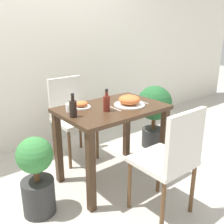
% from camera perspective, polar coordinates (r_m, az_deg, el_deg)
% --- Properties ---
extents(ground_plane, '(16.00, 16.00, 0.00)m').
position_cam_1_polar(ground_plane, '(2.75, 0.00, -14.05)').
color(ground_plane, '#B7B2A8').
extents(wall_back, '(8.00, 0.05, 2.60)m').
position_cam_1_polar(wall_back, '(3.38, -13.70, 14.97)').
color(wall_back, white).
rests_on(wall_back, ground_plane).
extents(dining_table, '(0.97, 0.65, 0.75)m').
position_cam_1_polar(dining_table, '(2.47, 0.00, -1.88)').
color(dining_table, '#3D2819').
rests_on(dining_table, ground_plane).
extents(chair_near, '(0.42, 0.42, 0.92)m').
position_cam_1_polar(chair_near, '(2.07, 12.68, -9.55)').
color(chair_near, silver).
rests_on(chair_near, ground_plane).
extents(chair_far, '(0.42, 0.42, 0.92)m').
position_cam_1_polar(chair_far, '(3.01, -8.99, -0.23)').
color(chair_far, silver).
rests_on(chair_far, ground_plane).
extents(food_plate, '(0.29, 0.29, 0.10)m').
position_cam_1_polar(food_plate, '(2.47, 3.81, 2.45)').
color(food_plate, white).
rests_on(food_plate, dining_table).
extents(side_plate, '(0.17, 0.17, 0.06)m').
position_cam_1_polar(side_plate, '(2.41, -6.68, 1.56)').
color(side_plate, white).
rests_on(side_plate, dining_table).
extents(drink_cup, '(0.07, 0.07, 0.07)m').
position_cam_1_polar(drink_cup, '(2.31, -9.13, 0.92)').
color(drink_cup, white).
rests_on(drink_cup, dining_table).
extents(sauce_bottle, '(0.06, 0.06, 0.20)m').
position_cam_1_polar(sauce_bottle, '(2.17, -8.48, 0.92)').
color(sauce_bottle, black).
rests_on(sauce_bottle, dining_table).
extents(condiment_bottle, '(0.06, 0.06, 0.20)m').
position_cam_1_polar(condiment_bottle, '(2.29, -1.18, 2.10)').
color(condiment_bottle, maroon).
rests_on(condiment_bottle, dining_table).
extents(fork_utensil, '(0.02, 0.17, 0.00)m').
position_cam_1_polar(fork_utensil, '(2.37, 0.64, 0.73)').
color(fork_utensil, silver).
rests_on(fork_utensil, dining_table).
extents(spoon_utensil, '(0.02, 0.16, 0.00)m').
position_cam_1_polar(spoon_utensil, '(2.60, 6.67, 2.21)').
color(spoon_utensil, silver).
rests_on(spoon_utensil, dining_table).
extents(potted_plant_left, '(0.29, 0.29, 0.67)m').
position_cam_1_polar(potted_plant_left, '(2.21, -16.09, -13.06)').
color(potted_plant_left, '#333333').
rests_on(potted_plant_left, ground_plane).
extents(potted_plant_right, '(0.42, 0.42, 0.78)m').
position_cam_1_polar(potted_plant_right, '(3.27, 9.16, 0.53)').
color(potted_plant_right, '#333333').
rests_on(potted_plant_right, ground_plane).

